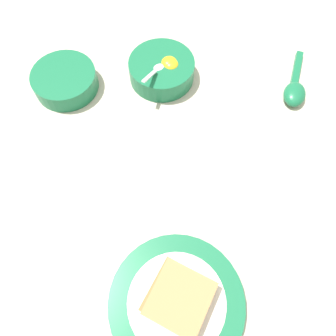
{
  "coord_description": "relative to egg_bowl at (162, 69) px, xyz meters",
  "views": [
    {
      "loc": [
        -0.27,
        -0.24,
        0.53
      ],
      "look_at": [
        -0.13,
        -0.04,
        0.02
      ],
      "focal_mm": 35.0,
      "sensor_mm": 36.0,
      "label": 1
    }
  ],
  "objects": [
    {
      "name": "ground_plane",
      "position": [
        0.01,
        -0.15,
        -0.02
      ],
      "size": [
        3.0,
        3.0,
        0.0
      ],
      "primitive_type": "plane",
      "color": "beige"
    },
    {
      "name": "egg_bowl",
      "position": [
        0.0,
        0.0,
        0.0
      ],
      "size": [
        0.14,
        0.13,
        0.07
      ],
      "color": "#196B42",
      "rests_on": "ground_plane"
    },
    {
      "name": "toast_plate",
      "position": [
        -0.23,
        -0.37,
        -0.01
      ],
      "size": [
        0.2,
        0.2,
        0.02
      ],
      "color": "#196B42",
      "rests_on": "ground_plane"
    },
    {
      "name": "toast_sandwich",
      "position": [
        -0.22,
        -0.37,
        0.01
      ],
      "size": [
        0.11,
        0.11,
        0.03
      ],
      "color": "#9E7042",
      "rests_on": "toast_plate"
    },
    {
      "name": "soup_spoon",
      "position": [
        0.19,
        -0.19,
        -0.01
      ],
      "size": [
        0.13,
        0.11,
        0.03
      ],
      "color": "#196B42",
      "rests_on": "ground_plane"
    },
    {
      "name": "congee_bowl",
      "position": [
        -0.17,
        0.09,
        -0.0
      ],
      "size": [
        0.13,
        0.13,
        0.04
      ],
      "color": "#196B42",
      "rests_on": "ground_plane"
    }
  ]
}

